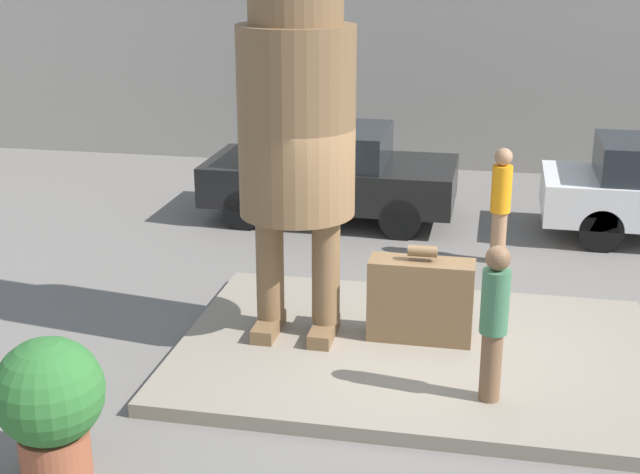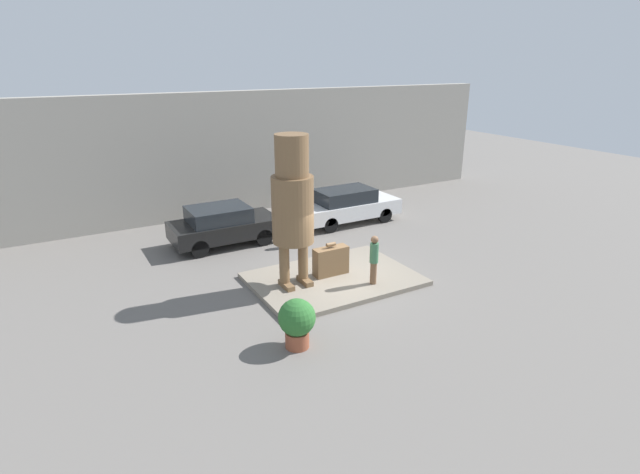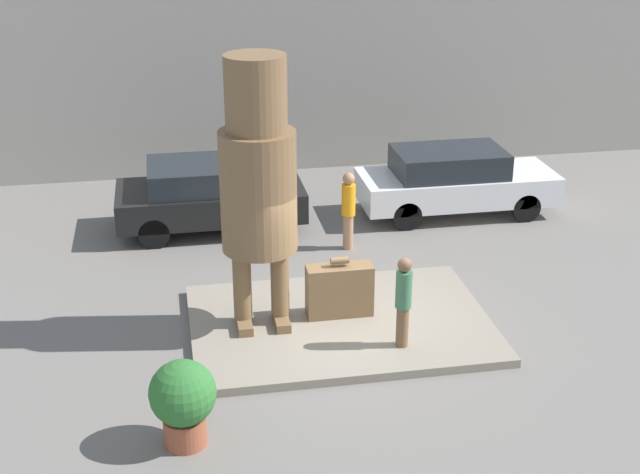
# 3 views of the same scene
# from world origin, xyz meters

# --- Properties ---
(ground_plane) EXTENTS (60.00, 60.00, 0.00)m
(ground_plane) POSITION_xyz_m (0.00, 0.00, 0.00)
(ground_plane) COLOR slate
(pedestal) EXTENTS (5.13, 3.63, 0.15)m
(pedestal) POSITION_xyz_m (0.00, 0.00, 0.07)
(pedestal) COLOR gray
(pedestal) RESTS_ON ground_plane
(building_backdrop) EXTENTS (28.00, 0.60, 5.41)m
(building_backdrop) POSITION_xyz_m (0.00, 8.93, 2.70)
(building_backdrop) COLOR gray
(building_backdrop) RESTS_ON ground_plane
(statue_figure) EXTENTS (1.24, 1.24, 4.60)m
(statue_figure) POSITION_xyz_m (-1.34, 0.14, 2.84)
(statue_figure) COLOR brown
(statue_figure) RESTS_ON pedestal
(giant_suitcase) EXTENTS (1.14, 0.41, 1.09)m
(giant_suitcase) POSITION_xyz_m (0.03, 0.23, 0.61)
(giant_suitcase) COLOR brown
(giant_suitcase) RESTS_ON pedestal
(tourist) EXTENTS (0.27, 0.27, 1.56)m
(tourist) POSITION_xyz_m (0.82, -1.02, 1.01)
(tourist) COLOR brown
(tourist) RESTS_ON pedestal
(parked_car_black) EXTENTS (4.01, 1.90, 1.51)m
(parked_car_black) POSITION_xyz_m (-1.93, 4.95, 0.80)
(parked_car_black) COLOR black
(parked_car_black) RESTS_ON ground_plane
(parked_car_white) EXTENTS (4.42, 1.71, 1.52)m
(parked_car_white) POSITION_xyz_m (3.62, 4.88, 0.80)
(parked_car_white) COLOR silver
(parked_car_white) RESTS_ON ground_plane
(planter_pot) EXTENTS (0.93, 0.93, 1.28)m
(planter_pot) POSITION_xyz_m (-2.77, -2.86, 0.72)
(planter_pot) COLOR brown
(planter_pot) RESTS_ON ground_plane
(worker_hivis) EXTENTS (0.28, 0.28, 1.66)m
(worker_hivis) POSITION_xyz_m (0.84, 3.34, 0.91)
(worker_hivis) COLOR #A87A56
(worker_hivis) RESTS_ON ground_plane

